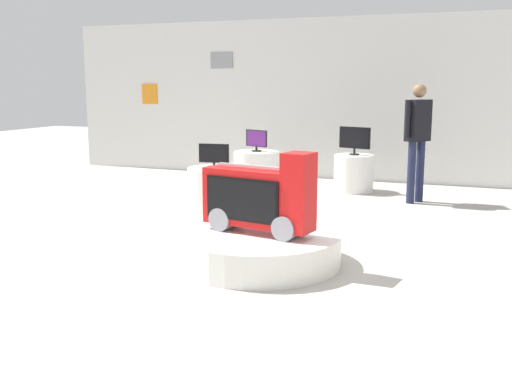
{
  "coord_description": "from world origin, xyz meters",
  "views": [
    {
      "loc": [
        1.91,
        -5.55,
        1.78
      ],
      "look_at": [
        -0.33,
        0.29,
        0.64
      ],
      "focal_mm": 42.0,
      "sensor_mm": 36.0,
      "label": 1
    }
  ],
  "objects_px": {
    "display_pedestal_right_rear": "(256,169)",
    "shopper_browsing_near_truck": "(418,133)",
    "novelty_firetruck_tv": "(260,200)",
    "tv_on_right_rear": "(256,140)",
    "tv_on_left_rear": "(214,155)",
    "main_display_pedestal": "(258,248)",
    "tv_on_center_rear": "(355,139)",
    "display_pedestal_center_rear": "(354,173)",
    "display_pedestal_left_rear": "(214,189)"
  },
  "relations": [
    {
      "from": "novelty_firetruck_tv",
      "to": "display_pedestal_center_rear",
      "type": "height_order",
      "value": "novelty_firetruck_tv"
    },
    {
      "from": "display_pedestal_center_rear",
      "to": "tv_on_right_rear",
      "type": "xyz_separation_m",
      "value": [
        -1.69,
        -0.1,
        0.51
      ]
    },
    {
      "from": "main_display_pedestal",
      "to": "tv_on_right_rear",
      "type": "bearing_deg",
      "value": 111.12
    },
    {
      "from": "novelty_firetruck_tv",
      "to": "tv_on_center_rear",
      "type": "distance_m",
      "value": 4.37
    },
    {
      "from": "tv_on_center_rear",
      "to": "tv_on_right_rear",
      "type": "xyz_separation_m",
      "value": [
        -1.69,
        -0.1,
        -0.06
      ]
    },
    {
      "from": "main_display_pedestal",
      "to": "display_pedestal_right_rear",
      "type": "height_order",
      "value": "display_pedestal_right_rear"
    },
    {
      "from": "novelty_firetruck_tv",
      "to": "tv_on_right_rear",
      "type": "distance_m",
      "value": 4.58
    },
    {
      "from": "display_pedestal_left_rear",
      "to": "tv_on_right_rear",
      "type": "bearing_deg",
      "value": 94.55
    },
    {
      "from": "display_pedestal_center_rear",
      "to": "shopper_browsing_near_truck",
      "type": "bearing_deg",
      "value": -29.53
    },
    {
      "from": "tv_on_left_rear",
      "to": "display_pedestal_right_rear",
      "type": "height_order",
      "value": "tv_on_left_rear"
    },
    {
      "from": "tv_on_center_rear",
      "to": "tv_on_right_rear",
      "type": "bearing_deg",
      "value": -176.74
    },
    {
      "from": "tv_on_right_rear",
      "to": "main_display_pedestal",
      "type": "bearing_deg",
      "value": -68.88
    },
    {
      "from": "tv_on_left_rear",
      "to": "shopper_browsing_near_truck",
      "type": "relative_size",
      "value": 0.25
    },
    {
      "from": "tv_on_left_rear",
      "to": "tv_on_center_rear",
      "type": "height_order",
      "value": "tv_on_center_rear"
    },
    {
      "from": "main_display_pedestal",
      "to": "novelty_firetruck_tv",
      "type": "distance_m",
      "value": 0.5
    },
    {
      "from": "display_pedestal_left_rear",
      "to": "display_pedestal_right_rear",
      "type": "height_order",
      "value": "same"
    },
    {
      "from": "novelty_firetruck_tv",
      "to": "tv_on_left_rear",
      "type": "bearing_deg",
      "value": 124.73
    },
    {
      "from": "main_display_pedestal",
      "to": "display_pedestal_center_rear",
      "type": "relative_size",
      "value": 2.52
    },
    {
      "from": "main_display_pedestal",
      "to": "tv_on_center_rear",
      "type": "bearing_deg",
      "value": 89.36
    },
    {
      "from": "display_pedestal_center_rear",
      "to": "shopper_browsing_near_truck",
      "type": "xyz_separation_m",
      "value": [
        1.06,
        -0.6,
        0.74
      ]
    },
    {
      "from": "display_pedestal_center_rear",
      "to": "display_pedestal_right_rear",
      "type": "height_order",
      "value": "same"
    },
    {
      "from": "novelty_firetruck_tv",
      "to": "display_pedestal_left_rear",
      "type": "height_order",
      "value": "novelty_firetruck_tv"
    },
    {
      "from": "tv_on_right_rear",
      "to": "shopper_browsing_near_truck",
      "type": "relative_size",
      "value": 0.25
    },
    {
      "from": "display_pedestal_left_rear",
      "to": "tv_on_right_rear",
      "type": "relative_size",
      "value": 1.73
    },
    {
      "from": "tv_on_center_rear",
      "to": "tv_on_right_rear",
      "type": "distance_m",
      "value": 1.7
    },
    {
      "from": "main_display_pedestal",
      "to": "tv_on_right_rear",
      "type": "relative_size",
      "value": 3.75
    },
    {
      "from": "tv_on_left_rear",
      "to": "tv_on_right_rear",
      "type": "distance_m",
      "value": 2.11
    },
    {
      "from": "main_display_pedestal",
      "to": "tv_on_center_rear",
      "type": "xyz_separation_m",
      "value": [
        0.05,
        4.35,
        0.72
      ]
    },
    {
      "from": "display_pedestal_center_rear",
      "to": "tv_on_center_rear",
      "type": "relative_size",
      "value": 1.21
    },
    {
      "from": "display_pedestal_left_rear",
      "to": "shopper_browsing_near_truck",
      "type": "xyz_separation_m",
      "value": [
        2.58,
        1.6,
        0.74
      ]
    },
    {
      "from": "display_pedestal_right_rear",
      "to": "display_pedestal_center_rear",
      "type": "bearing_deg",
      "value": 3.27
    },
    {
      "from": "main_display_pedestal",
      "to": "tv_on_center_rear",
      "type": "distance_m",
      "value": 4.41
    },
    {
      "from": "display_pedestal_center_rear",
      "to": "tv_on_right_rear",
      "type": "bearing_deg",
      "value": -176.6
    },
    {
      "from": "display_pedestal_center_rear",
      "to": "display_pedestal_right_rear",
      "type": "distance_m",
      "value": 1.69
    },
    {
      "from": "tv_on_center_rear",
      "to": "shopper_browsing_near_truck",
      "type": "bearing_deg",
      "value": -29.38
    },
    {
      "from": "main_display_pedestal",
      "to": "novelty_firetruck_tv",
      "type": "xyz_separation_m",
      "value": [
        0.02,
        -0.01,
        0.49
      ]
    },
    {
      "from": "main_display_pedestal",
      "to": "novelty_firetruck_tv",
      "type": "relative_size",
      "value": 1.4
    },
    {
      "from": "tv_on_left_rear",
      "to": "display_pedestal_right_rear",
      "type": "relative_size",
      "value": 0.55
    },
    {
      "from": "display_pedestal_right_rear",
      "to": "shopper_browsing_near_truck",
      "type": "distance_m",
      "value": 2.89
    },
    {
      "from": "display_pedestal_center_rear",
      "to": "tv_on_right_rear",
      "type": "relative_size",
      "value": 1.49
    },
    {
      "from": "main_display_pedestal",
      "to": "shopper_browsing_near_truck",
      "type": "relative_size",
      "value": 0.93
    },
    {
      "from": "main_display_pedestal",
      "to": "tv_on_right_rear",
      "type": "distance_m",
      "value": 4.61
    },
    {
      "from": "novelty_firetruck_tv",
      "to": "tv_on_right_rear",
      "type": "relative_size",
      "value": 2.69
    },
    {
      "from": "display_pedestal_right_rear",
      "to": "shopper_browsing_near_truck",
      "type": "relative_size",
      "value": 0.44
    },
    {
      "from": "tv_on_left_rear",
      "to": "tv_on_right_rear",
      "type": "height_order",
      "value": "tv_on_right_rear"
    },
    {
      "from": "display_pedestal_center_rear",
      "to": "display_pedestal_right_rear",
      "type": "relative_size",
      "value": 0.83
    },
    {
      "from": "shopper_browsing_near_truck",
      "to": "novelty_firetruck_tv",
      "type": "bearing_deg",
      "value": -106.11
    },
    {
      "from": "tv_on_left_rear",
      "to": "display_pedestal_center_rear",
      "type": "height_order",
      "value": "tv_on_left_rear"
    },
    {
      "from": "tv_on_left_rear",
      "to": "tv_on_right_rear",
      "type": "xyz_separation_m",
      "value": [
        -0.17,
        2.11,
        0.03
      ]
    },
    {
      "from": "display_pedestal_left_rear",
      "to": "tv_on_left_rear",
      "type": "relative_size",
      "value": 1.74
    }
  ]
}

